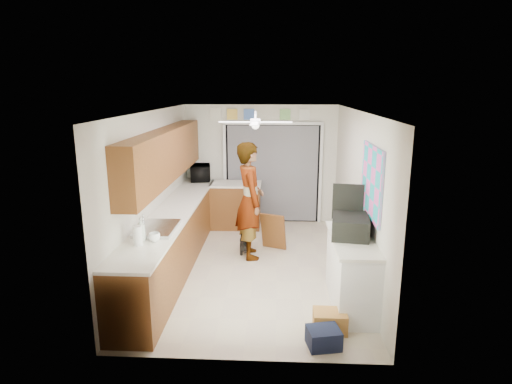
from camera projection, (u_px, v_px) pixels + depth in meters
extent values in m
plane|color=#BFAE9A|center=(255.00, 266.00, 7.01)|extent=(5.00, 5.00, 0.00)
plane|color=white|center=(255.00, 111.00, 6.41)|extent=(5.00, 5.00, 0.00)
plane|color=beige|center=(261.00, 164.00, 9.13)|extent=(3.20, 0.00, 3.20)
plane|color=beige|center=(242.00, 251.00, 4.28)|extent=(3.20, 0.00, 3.20)
plane|color=beige|center=(154.00, 191.00, 6.79)|extent=(0.00, 5.00, 5.00)
plane|color=beige|center=(358.00, 193.00, 6.63)|extent=(0.00, 5.00, 5.00)
cube|color=brown|center=(175.00, 239.00, 6.96)|extent=(0.60, 4.80, 0.90)
cube|color=white|center=(175.00, 211.00, 6.85)|extent=(0.62, 4.80, 0.04)
cube|color=brown|center=(166.00, 155.00, 6.84)|extent=(0.32, 4.00, 0.80)
cube|color=silver|center=(157.00, 229.00, 5.87)|extent=(0.50, 0.76, 0.06)
cylinder|color=silver|center=(143.00, 222.00, 5.86)|extent=(0.03, 0.03, 0.22)
cube|color=brown|center=(236.00, 206.00, 8.86)|extent=(1.00, 0.60, 0.90)
cube|color=white|center=(236.00, 184.00, 8.75)|extent=(1.04, 0.64, 0.04)
cube|color=black|center=(272.00, 174.00, 9.14)|extent=(2.00, 0.06, 2.10)
cube|color=gray|center=(272.00, 174.00, 9.10)|extent=(1.90, 0.03, 2.05)
cube|color=white|center=(225.00, 173.00, 9.16)|extent=(0.06, 0.04, 2.10)
cube|color=white|center=(321.00, 174.00, 9.06)|extent=(0.06, 0.04, 2.10)
cube|color=white|center=(273.00, 123.00, 8.86)|extent=(2.10, 0.04, 0.06)
cube|color=#FACE53|center=(232.00, 114.00, 8.88)|extent=(0.22, 0.02, 0.22)
cube|color=#517EDA|center=(249.00, 114.00, 8.87)|extent=(0.22, 0.02, 0.22)
cube|color=#81BF6D|center=(285.00, 115.00, 8.83)|extent=(0.22, 0.02, 0.22)
cube|color=silver|center=(305.00, 115.00, 8.81)|extent=(0.22, 0.02, 0.22)
cube|color=silver|center=(215.00, 114.00, 8.90)|extent=(0.22, 0.02, 0.26)
cube|color=white|center=(351.00, 273.00, 5.67)|extent=(0.50, 1.40, 0.90)
cube|color=white|center=(353.00, 240.00, 5.56)|extent=(0.54, 1.44, 0.04)
cube|color=#EF58BC|center=(372.00, 182.00, 5.57)|extent=(0.03, 1.15, 0.95)
cube|color=white|center=(255.00, 122.00, 6.65)|extent=(1.14, 1.14, 0.24)
imported|color=black|center=(200.00, 172.00, 8.99)|extent=(0.51, 0.66, 0.33)
imported|color=silver|center=(141.00, 229.00, 5.44)|extent=(0.12, 0.12, 0.30)
imported|color=white|center=(154.00, 237.00, 5.43)|extent=(0.15, 0.15, 0.11)
cylinder|color=white|center=(138.00, 236.00, 5.28)|extent=(0.12, 0.12, 0.25)
cube|color=black|center=(350.00, 226.00, 5.62)|extent=(0.56, 0.69, 0.27)
cube|color=yellow|center=(350.00, 234.00, 5.65)|extent=(0.52, 0.64, 0.02)
cube|color=black|center=(348.00, 202.00, 5.84)|extent=(0.42, 0.09, 0.50)
cube|color=#AE7936|center=(330.00, 321.00, 5.12)|extent=(0.40, 0.30, 0.25)
cube|color=black|center=(324.00, 338.00, 4.80)|extent=(0.41, 0.36, 0.22)
cube|color=brown|center=(273.00, 231.00, 7.64)|extent=(0.48, 0.33, 0.67)
imported|color=white|center=(250.00, 201.00, 7.19)|extent=(0.64, 0.82, 1.98)
cube|color=black|center=(245.00, 241.00, 7.53)|extent=(0.27, 0.55, 0.42)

